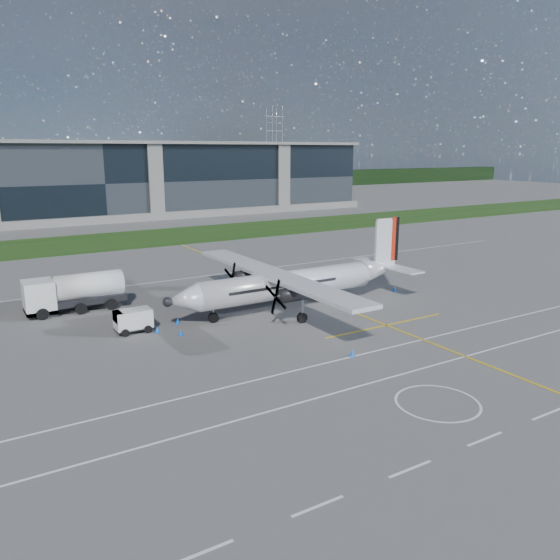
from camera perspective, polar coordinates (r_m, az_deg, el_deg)
ground at (r=82.91m, az=-12.44°, el=3.53°), size 400.00×400.00×0.00m
grass_strip at (r=90.42m, az=-14.10°, el=4.25°), size 400.00×18.00×0.04m
terminal_building at (r=120.50m, az=-18.95°, el=9.71°), size 120.00×20.00×15.00m
tree_line at (r=179.70m, az=-23.11°, el=8.92°), size 400.00×6.00×6.00m
pylon_east at (r=217.93m, az=-0.59°, el=13.73°), size 9.00×4.60×30.00m
yellow_taxiway_centerline at (r=57.37m, az=0.30°, el=-0.49°), size 0.20×70.00×0.01m
white_lane_line at (r=37.73m, az=15.84°, el=-8.55°), size 90.00×0.15×0.01m
turboprop_aircraft at (r=48.00m, az=1.62°, el=1.31°), size 23.98×24.86×7.46m
fuel_tanker_truck at (r=50.85m, az=-21.32°, el=-1.34°), size 8.78×2.85×3.29m
baggage_tug at (r=43.92m, az=-15.09°, el=-4.15°), size 2.96×1.77×1.77m
ground_crew_person at (r=48.99m, az=-8.58°, el=-1.93°), size 0.72×0.88×1.91m
safety_cone_portwing at (r=38.07m, az=7.53°, el=-7.54°), size 0.36×0.36×0.50m
safety_cone_nose_stbd at (r=45.30m, az=-10.64°, el=-4.22°), size 0.36×0.36×0.50m
safety_cone_fwd at (r=43.50m, az=-12.72°, el=-5.07°), size 0.36×0.36×0.50m
safety_cone_nose_port at (r=42.51m, az=-10.32°, el=-5.38°), size 0.36×0.36×0.50m
safety_cone_tail at (r=55.79m, az=11.84°, el=-0.92°), size 0.36×0.36×0.50m
safety_cone_stbdwing at (r=58.60m, az=-6.25°, el=-0.02°), size 0.36×0.36×0.50m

